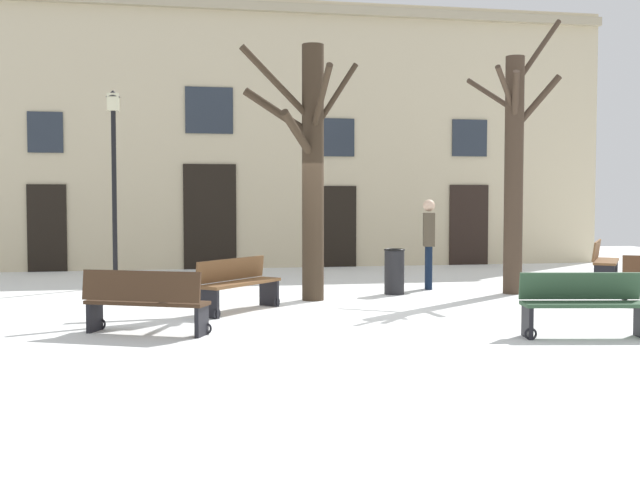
{
  "coord_description": "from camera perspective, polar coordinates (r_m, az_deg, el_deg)",
  "views": [
    {
      "loc": [
        -2.81,
        -13.09,
        1.86
      ],
      "look_at": [
        0.0,
        1.59,
        1.08
      ],
      "focal_mm": 44.29,
      "sensor_mm": 36.0,
      "label": 1
    }
  ],
  "objects": [
    {
      "name": "tree_center",
      "position": [
        15.86,
        13.88,
        5.28
      ],
      "size": [
        1.91,
        1.93,
        5.45
      ],
      "color": "#423326",
      "rests_on": "ground"
    },
    {
      "name": "streetlamp",
      "position": [
        17.11,
        -14.66,
        5.07
      ],
      "size": [
        0.3,
        0.3,
        4.12
      ],
      "color": "black",
      "rests_on": "ground"
    },
    {
      "name": "tree_near_facade",
      "position": [
        14.35,
        -0.68,
        5.51
      ],
      "size": [
        2.23,
        1.76,
        4.64
      ],
      "color": "#382B1E",
      "rests_on": "ground"
    },
    {
      "name": "person_crossing_plaza",
      "position": [
        16.3,
        7.86,
        0.09
      ],
      "size": [
        0.31,
        0.42,
        1.84
      ],
      "rotation": [
        0.0,
        0.0,
        4.47
      ],
      "color": "black",
      "rests_on": "ground"
    },
    {
      "name": "bench_by_litter_bin",
      "position": [
        11.2,
        18.49,
        -4.38
      ],
      "size": [
        1.73,
        0.75,
        0.87
      ],
      "rotation": [
        0.0,
        0.0,
        6.11
      ],
      "color": "#2D4C33",
      "rests_on": "ground"
    },
    {
      "name": "bench_facing_shops",
      "position": [
        18.69,
        19.8,
        -1.41
      ],
      "size": [
        1.39,
        1.75,
        0.93
      ],
      "rotation": [
        0.0,
        0.0,
        0.98
      ],
      "color": "brown",
      "rests_on": "ground"
    },
    {
      "name": "litter_bin",
      "position": [
        15.41,
        5.39,
        -2.27
      ],
      "size": [
        0.41,
        0.41,
        0.88
      ],
      "color": "black",
      "rests_on": "ground"
    },
    {
      "name": "building_facade",
      "position": [
        21.48,
        -3.32,
        7.72
      ],
      "size": [
        18.74,
        0.6,
        7.17
      ],
      "color": "beige",
      "rests_on": "ground"
    },
    {
      "name": "bench_back_to_back_right",
      "position": [
        11.07,
        -12.53,
        -4.33
      ],
      "size": [
        1.76,
        1.11,
        0.89
      ],
      "rotation": [
        0.0,
        0.0,
        2.71
      ],
      "color": "#3D2819",
      "rests_on": "ground"
    },
    {
      "name": "ground_plane",
      "position": [
        13.51,
        1.27,
        -4.91
      ],
      "size": [
        29.98,
        29.98,
        0.0
      ],
      "primitive_type": "plane",
      "color": "white"
    },
    {
      "name": "bench_far_corner",
      "position": [
        13.06,
        -5.95,
        -3.12
      ],
      "size": [
        1.5,
        1.59,
        0.88
      ],
      "rotation": [
        0.0,
        0.0,
        0.83
      ],
      "color": "brown",
      "rests_on": "ground"
    }
  ]
}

